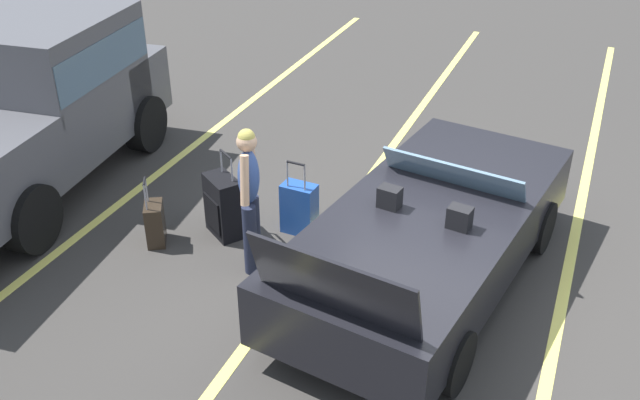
{
  "coord_description": "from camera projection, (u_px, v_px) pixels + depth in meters",
  "views": [
    {
      "loc": [
        -6.13,
        -1.32,
        4.64
      ],
      "look_at": [
        0.02,
        1.21,
        0.75
      ],
      "focal_mm": 40.49,
      "sensor_mm": 36.0,
      "label": 1
    }
  ],
  "objects": [
    {
      "name": "traveler_person",
      "position": [
        250.0,
        193.0,
        7.48
      ],
      "size": [
        0.6,
        0.3,
        1.65
      ],
      "rotation": [
        0.0,
        0.0,
        -1.27
      ],
      "color": "#1E2338",
      "rests_on": "ground_plane"
    },
    {
      "name": "lot_line_mid",
      "position": [
        311.0,
        257.0,
        8.1
      ],
      "size": [
        18.0,
        0.12,
        0.01
      ],
      "primitive_type": "cube",
      "color": "#EAE066",
      "rests_on": "ground_plane"
    },
    {
      "name": "suitcase_medium_bright",
      "position": [
        299.0,
        208.0,
        8.41
      ],
      "size": [
        0.26,
        0.41,
        0.95
      ],
      "rotation": [
        0.0,
        0.0,
        6.22
      ],
      "color": "#1E479E",
      "rests_on": "ground_plane"
    },
    {
      "name": "ground_plane",
      "position": [
        425.0,
        283.0,
        7.67
      ],
      "size": [
        80.0,
        80.0,
        0.0
      ],
      "primitive_type": "plane",
      "color": "#383533"
    },
    {
      "name": "parked_pickup_truck_far",
      "position": [
        24.0,
        105.0,
        9.04
      ],
      "size": [
        5.18,
        2.48,
        2.1
      ],
      "rotation": [
        0.0,
        0.0,
        0.11
      ],
      "color": "#4C4C51",
      "rests_on": "ground_plane"
    },
    {
      "name": "lot_line_near",
      "position": [
        559.0,
        315.0,
        7.22
      ],
      "size": [
        18.0,
        0.12,
        0.01
      ],
      "primitive_type": "cube",
      "color": "#EAE066",
      "rests_on": "ground_plane"
    },
    {
      "name": "suitcase_large_black",
      "position": [
        223.0,
        206.0,
        8.34
      ],
      "size": [
        0.5,
        0.55,
        1.03
      ],
      "rotation": [
        0.0,
        0.0,
        2.53
      ],
      "color": "black",
      "rests_on": "ground_plane"
    },
    {
      "name": "suitcase_small_carryon",
      "position": [
        155.0,
        223.0,
        8.23
      ],
      "size": [
        0.39,
        0.34,
        0.82
      ],
      "rotation": [
        0.0,
        0.0,
        5.24
      ],
      "color": "#2D2319",
      "rests_on": "ground_plane"
    },
    {
      "name": "convertible_car",
      "position": [
        437.0,
        228.0,
        7.52
      ],
      "size": [
        4.36,
        2.38,
        1.53
      ],
      "rotation": [
        0.0,
        0.0,
        -0.16
      ],
      "color": "black",
      "rests_on": "ground_plane"
    },
    {
      "name": "lot_line_far",
      "position": [
        112.0,
        209.0,
        8.99
      ],
      "size": [
        18.0,
        0.12,
        0.01
      ],
      "primitive_type": "cube",
      "color": "#EAE066",
      "rests_on": "ground_plane"
    }
  ]
}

